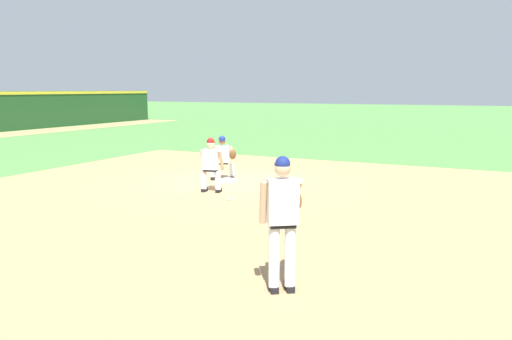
# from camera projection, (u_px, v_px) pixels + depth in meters

# --- Properties ---
(ground_plane) EXTENTS (160.00, 160.00, 0.00)m
(ground_plane) POSITION_uv_depth(u_px,v_px,m) (229.00, 182.00, 14.87)
(ground_plane) COLOR #518942
(infield_dirt_patch) EXTENTS (18.00, 18.00, 0.01)m
(infield_dirt_patch) POSITION_uv_depth(u_px,v_px,m) (245.00, 216.00, 10.82)
(infield_dirt_patch) COLOR tan
(infield_dirt_patch) RESTS_ON ground
(first_base_bag) EXTENTS (0.38, 0.38, 0.09)m
(first_base_bag) POSITION_uv_depth(u_px,v_px,m) (229.00, 180.00, 14.86)
(first_base_bag) COLOR white
(first_base_bag) RESTS_ON ground
(baseball) EXTENTS (0.07, 0.07, 0.07)m
(baseball) POSITION_uv_depth(u_px,v_px,m) (229.00, 199.00, 12.32)
(baseball) COLOR white
(baseball) RESTS_ON ground
(pitcher) EXTENTS (0.85, 0.57, 1.86)m
(pitcher) POSITION_uv_depth(u_px,v_px,m) (283.00, 215.00, 6.65)
(pitcher) COLOR black
(pitcher) RESTS_ON ground
(first_baseman) EXTENTS (0.80, 1.05, 1.34)m
(first_baseman) POSITION_uv_depth(u_px,v_px,m) (223.00, 156.00, 15.06)
(first_baseman) COLOR black
(first_baseman) RESTS_ON ground
(baserunner) EXTENTS (0.52, 0.65, 1.46)m
(baserunner) POSITION_uv_depth(u_px,v_px,m) (211.00, 163.00, 13.23)
(baserunner) COLOR black
(baserunner) RESTS_ON ground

